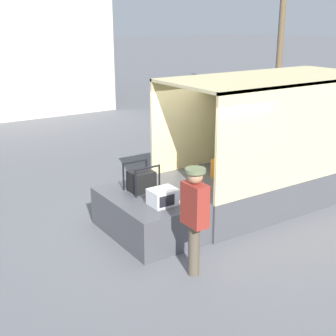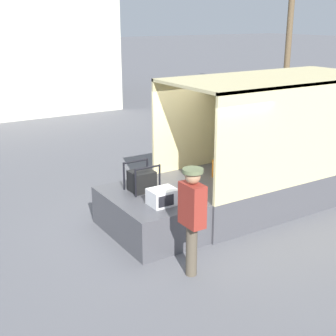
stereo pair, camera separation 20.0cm
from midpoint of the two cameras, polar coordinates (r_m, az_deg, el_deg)
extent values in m
plane|color=slate|center=(9.38, 2.11, -6.83)|extent=(160.00, 160.00, 0.00)
cube|color=#4C4C51|center=(10.63, 12.56, -2.03)|extent=(4.65, 2.15, 0.75)
cube|color=beige|center=(10.99, 9.23, 6.31)|extent=(4.65, 0.06, 2.01)
cube|color=beige|center=(9.56, 17.49, 3.96)|extent=(4.65, 0.06, 2.01)
cube|color=beige|center=(10.08, 13.47, 10.63)|extent=(4.65, 2.15, 0.06)
cylinder|color=orange|center=(9.78, 6.77, -0.08)|extent=(0.28, 0.28, 0.35)
cube|color=olive|center=(10.50, 17.18, 0.51)|extent=(0.44, 0.32, 0.35)
cube|color=#2D7F33|center=(9.82, 12.96, -0.52)|extent=(0.44, 0.32, 0.29)
cube|color=#4C4C51|center=(8.88, -1.69, -5.67)|extent=(1.43, 2.05, 0.75)
cube|color=white|center=(8.29, 0.01, -3.54)|extent=(0.48, 0.39, 0.29)
cube|color=black|center=(8.11, 0.48, -4.04)|extent=(0.31, 0.01, 0.20)
cube|color=black|center=(8.93, -2.58, -1.59)|extent=(0.44, 0.40, 0.39)
cylinder|color=slate|center=(9.00, -1.61, -1.27)|extent=(0.17, 0.22, 0.22)
cylinder|color=black|center=(8.59, -3.30, -1.86)|extent=(0.04, 0.04, 0.55)
cylinder|color=black|center=(8.84, -0.38, -1.26)|extent=(0.04, 0.04, 0.55)
cylinder|color=black|center=(8.98, -4.75, -1.00)|extent=(0.04, 0.04, 0.55)
cylinder|color=black|center=(9.22, -1.92, -0.44)|extent=(0.04, 0.04, 0.55)
cylinder|color=black|center=(8.63, -1.84, 0.04)|extent=(0.52, 0.04, 0.04)
cylinder|color=black|center=(9.02, -3.35, 0.82)|extent=(0.52, 0.04, 0.04)
cylinder|color=brown|center=(7.48, 3.66, -9.97)|extent=(0.18, 0.18, 0.86)
cube|color=maroon|center=(7.15, 3.78, -4.50)|extent=(0.24, 0.44, 0.68)
sphere|color=tan|center=(6.99, 3.86, -1.02)|extent=(0.24, 0.24, 0.24)
cylinder|color=#606B47|center=(6.96, 3.87, -0.33)|extent=(0.32, 0.32, 0.06)
cylinder|color=brown|center=(23.10, 15.06, 18.60)|extent=(0.28, 0.28, 8.81)
camera|label=1|loc=(0.10, -89.33, 0.22)|focal=50.00mm
camera|label=2|loc=(0.10, 90.67, -0.22)|focal=50.00mm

